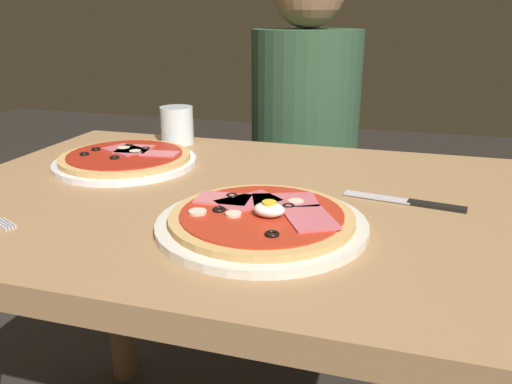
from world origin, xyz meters
name	(u,v)px	position (x,y,z in m)	size (l,w,h in m)	color
dining_table	(244,261)	(0.00, 0.00, 0.60)	(1.07, 0.74, 0.73)	#9E754C
pizza_foreground	(262,220)	(0.07, -0.13, 0.74)	(0.30, 0.30, 0.05)	silver
pizza_across_left	(126,159)	(-0.28, 0.10, 0.74)	(0.29, 0.29, 0.03)	white
water_glass_near	(177,128)	(-0.26, 0.30, 0.77)	(0.08, 0.08, 0.09)	silver
knife	(412,202)	(0.28, 0.03, 0.73)	(0.20, 0.05, 0.01)	silver
diner_person	(303,171)	(-0.03, 0.70, 0.56)	(0.32, 0.32, 1.18)	black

